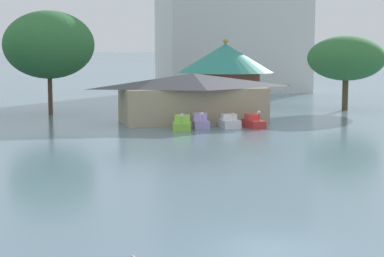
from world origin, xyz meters
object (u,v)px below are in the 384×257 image
at_px(boathouse, 193,97).
at_px(shoreline_tree_right, 346,58).
at_px(background_building_block, 233,15).
at_px(pedal_boat_lavender, 200,122).
at_px(shoreline_tree_mid, 49,45).
at_px(pedal_boat_lime, 182,124).
at_px(pedal_boat_red, 253,122).
at_px(green_roof_pavilion, 225,70).
at_px(pedal_boat_white, 229,122).

bearing_deg(boathouse, shoreline_tree_right, 19.16).
xyz_separation_m(boathouse, background_building_block, (19.00, 42.05, 10.59)).
bearing_deg(pedal_boat_lavender, background_building_block, 163.94).
xyz_separation_m(shoreline_tree_mid, shoreline_tree_right, (35.58, -4.35, -1.64)).
bearing_deg(pedal_boat_lime, boathouse, 171.83).
bearing_deg(pedal_boat_red, green_roof_pavilion, 165.16).
relative_size(pedal_boat_lime, background_building_block, 0.11).
xyz_separation_m(pedal_boat_lime, pedal_boat_red, (7.22, 0.15, -0.03)).
height_order(boathouse, shoreline_tree_right, shoreline_tree_right).
distance_m(green_roof_pavilion, shoreline_tree_mid, 23.97).
xyz_separation_m(pedal_boat_white, shoreline_tree_mid, (-16.00, 17.15, 7.51)).
xyz_separation_m(pedal_boat_lavender, shoreline_tree_right, (22.38, 12.34, 5.82)).
relative_size(boathouse, green_roof_pavilion, 1.25).
bearing_deg(pedal_boat_lavender, pedal_boat_lime, -57.08).
distance_m(green_roof_pavilion, shoreline_tree_right, 15.83).
distance_m(pedal_boat_lime, pedal_boat_white, 4.92).
distance_m(pedal_boat_lavender, pedal_boat_red, 5.20).
bearing_deg(shoreline_tree_mid, shoreline_tree_right, -6.97).
height_order(shoreline_tree_right, background_building_block, background_building_block).
height_order(pedal_boat_lime, pedal_boat_lavender, pedal_boat_lime).
xyz_separation_m(pedal_boat_lime, shoreline_tree_right, (24.47, 13.37, 5.84)).
bearing_deg(boathouse, pedal_boat_red, -51.48).
height_order(pedal_boat_lime, pedal_boat_white, pedal_boat_lime).
relative_size(pedal_boat_lavender, pedal_boat_red, 0.81).
bearing_deg(green_roof_pavilion, boathouse, -118.44).
distance_m(boathouse, shoreline_tree_right, 23.34).
bearing_deg(shoreline_tree_right, green_roof_pavilion, 142.13).
bearing_deg(background_building_block, pedal_boat_lavender, -112.73).
relative_size(pedal_boat_lime, shoreline_tree_mid, 0.25).
height_order(pedal_boat_lime, boathouse, boathouse).
relative_size(pedal_boat_red, shoreline_tree_mid, 0.25).
bearing_deg(background_building_block, pedal_boat_red, -106.90).
bearing_deg(pedal_boat_lime, shoreline_tree_right, 135.46).
distance_m(green_roof_pavilion, background_building_block, 27.95).
height_order(pedal_boat_lavender, background_building_block, background_building_block).
xyz_separation_m(pedal_boat_lime, pedal_boat_white, (4.89, 0.58, -0.03)).
bearing_deg(pedal_boat_lavender, pedal_boat_white, 87.49).
bearing_deg(pedal_boat_red, pedal_boat_lime, -91.76).
height_order(pedal_boat_lavender, boathouse, boathouse).
relative_size(shoreline_tree_right, background_building_block, 0.36).
xyz_separation_m(pedal_boat_white, green_roof_pavilion, (7.15, 22.47, 4.26)).
distance_m(pedal_boat_white, shoreline_tree_mid, 24.62).
bearing_deg(background_building_block, pedal_boat_lime, -114.40).
distance_m(pedal_boat_red, background_building_block, 51.46).
distance_m(pedal_boat_lavender, shoreline_tree_mid, 22.55).
height_order(pedal_boat_lime, pedal_boat_red, pedal_boat_red).
relative_size(pedal_boat_lavender, shoreline_tree_mid, 0.20).
bearing_deg(green_roof_pavilion, pedal_boat_white, -107.65).
height_order(pedal_boat_white, shoreline_tree_mid, shoreline_tree_mid).
xyz_separation_m(shoreline_tree_right, background_building_block, (-2.76, 34.49, 6.86)).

